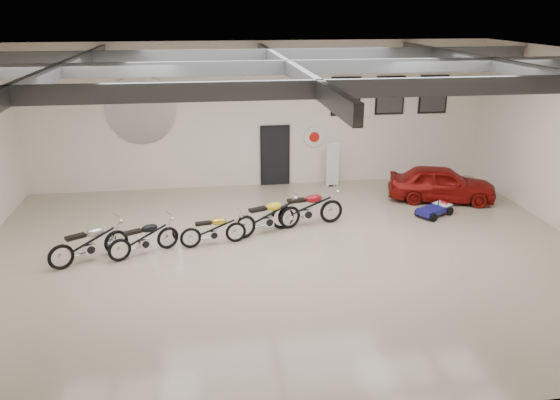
{
  "coord_description": "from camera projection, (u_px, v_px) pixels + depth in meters",
  "views": [
    {
      "loc": [
        -1.98,
        -12.61,
        6.08
      ],
      "look_at": [
        0.0,
        1.2,
        1.1
      ],
      "focal_mm": 35.0,
      "sensor_mm": 36.0,
      "label": 1
    }
  ],
  "objects": [
    {
      "name": "oil_sign",
      "position": [
        314.0,
        137.0,
        19.29
      ],
      "size": [
        0.72,
        0.1,
        0.72
      ],
      "primitive_type": null,
      "color": "white",
      "rests_on": "back_wall"
    },
    {
      "name": "go_kart",
      "position": [
        437.0,
        207.0,
        16.71
      ],
      "size": [
        1.59,
        1.31,
        0.53
      ],
      "primitive_type": null,
      "rotation": [
        0.0,
        0.0,
        0.54
      ],
      "color": "navy",
      "rests_on": "floor"
    },
    {
      "name": "motorcycle_black",
      "position": [
        144.0,
        237.0,
        13.96
      ],
      "size": [
        1.93,
        1.38,
        0.97
      ],
      "primitive_type": null,
      "rotation": [
        0.0,
        0.0,
        0.48
      ],
      "color": "silver",
      "rests_on": "floor"
    },
    {
      "name": "motorcycle_yellow",
      "position": [
        268.0,
        215.0,
        15.28
      ],
      "size": [
        2.16,
        1.35,
        1.08
      ],
      "primitive_type": null,
      "rotation": [
        0.0,
        0.0,
        0.37
      ],
      "color": "silver",
      "rests_on": "floor"
    },
    {
      "name": "poster_right",
      "position": [
        433.0,
        94.0,
        19.4
      ],
      "size": [
        1.05,
        0.08,
        1.35
      ],
      "primitive_type": null,
      "color": "black",
      "rests_on": "back_wall"
    },
    {
      "name": "floor",
      "position": [
        287.0,
        256.0,
        14.06
      ],
      "size": [
        16.0,
        12.0,
        0.01
      ],
      "primitive_type": "cube",
      "color": "tan",
      "rests_on": "ground"
    },
    {
      "name": "door",
      "position": [
        275.0,
        156.0,
        19.32
      ],
      "size": [
        0.92,
        0.08,
        2.1
      ],
      "primitive_type": "cube",
      "color": "black",
      "rests_on": "back_wall"
    },
    {
      "name": "motorcycle_gold",
      "position": [
        213.0,
        229.0,
        14.55
      ],
      "size": [
        1.83,
        0.86,
        0.92
      ],
      "primitive_type": null,
      "rotation": [
        0.0,
        0.0,
        0.18
      ],
      "color": "silver",
      "rests_on": "floor"
    },
    {
      "name": "ceiling",
      "position": [
        287.0,
        56.0,
        12.38
      ],
      "size": [
        16.0,
        12.0,
        0.01
      ],
      "primitive_type": "cube",
      "color": "slate",
      "rests_on": "back_wall"
    },
    {
      "name": "motorcycle_silver",
      "position": [
        89.0,
        242.0,
        13.58
      ],
      "size": [
        2.04,
        1.56,
        1.04
      ],
      "primitive_type": null,
      "rotation": [
        0.0,
        0.0,
        0.54
      ],
      "color": "silver",
      "rests_on": "floor"
    },
    {
      "name": "poster_left",
      "position": [
        346.0,
        96.0,
        18.98
      ],
      "size": [
        1.05,
        0.08,
        1.35
      ],
      "primitive_type": null,
      "color": "black",
      "rests_on": "back_wall"
    },
    {
      "name": "banner_stand",
      "position": [
        333.0,
        163.0,
        19.24
      ],
      "size": [
        0.47,
        0.22,
        1.66
      ],
      "primitive_type": null,
      "rotation": [
        0.0,
        0.0,
        0.1
      ],
      "color": "white",
      "rests_on": "floor"
    },
    {
      "name": "ceiling_beams",
      "position": [
        287.0,
        67.0,
        12.46
      ],
      "size": [
        15.8,
        11.8,
        0.32
      ],
      "primitive_type": null,
      "color": "#515458",
      "rests_on": "ceiling"
    },
    {
      "name": "poster_mid",
      "position": [
        390.0,
        95.0,
        19.19
      ],
      "size": [
        1.05,
        0.08,
        1.35
      ],
      "primitive_type": null,
      "color": "black",
      "rests_on": "back_wall"
    },
    {
      "name": "logo_plaque",
      "position": [
        141.0,
        110.0,
        18.13
      ],
      "size": [
        2.3,
        0.06,
        1.16
      ],
      "primitive_type": null,
      "color": "silver",
      "rests_on": "back_wall"
    },
    {
      "name": "vintage_car",
      "position": [
        442.0,
        184.0,
        17.87
      ],
      "size": [
        2.27,
        3.66,
        1.16
      ],
      "primitive_type": "imported",
      "rotation": [
        0.0,
        0.0,
        1.29
      ],
      "color": "maroon",
      "rests_on": "floor"
    },
    {
      "name": "motorcycle_red",
      "position": [
        307.0,
        207.0,
        15.8
      ],
      "size": [
        2.27,
        1.05,
        1.14
      ],
      "primitive_type": null,
      "rotation": [
        0.0,
        0.0,
        0.18
      ],
      "color": "silver",
      "rests_on": "floor"
    },
    {
      "name": "back_wall",
      "position": [
        260.0,
        116.0,
        18.81
      ],
      "size": [
        16.0,
        0.02,
        5.0
      ],
      "primitive_type": "cube",
      "color": "silver",
      "rests_on": "floor"
    }
  ]
}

